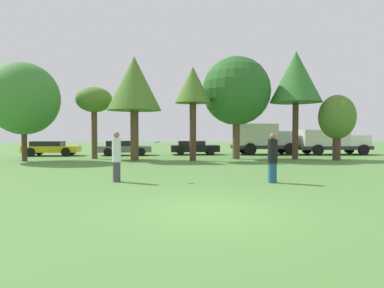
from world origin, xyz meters
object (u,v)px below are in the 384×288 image
tree_2 (134,84)px  tree_4 (236,91)px  frisbee (157,142)px  tree_1 (94,101)px  person_catcher (273,158)px  tree_0 (24,99)px  parked_car_grey (125,148)px  parked_car_black (194,147)px  delivery_truck_white (330,141)px  parked_car_yellow (51,148)px  tree_3 (193,87)px  person_thrower (117,156)px  tree_5 (296,78)px  tree_6 (337,118)px  delivery_truck_silver (263,138)px

tree_2 → tree_4: size_ratio=0.96×
frisbee → tree_1: size_ratio=0.05×
person_catcher → tree_0: (-13.09, 10.40, 3.11)m
tree_4 → parked_car_grey: 10.29m
parked_car_black → delivery_truck_white: (11.57, -0.65, 0.54)m
parked_car_yellow → tree_0: bearing=-90.4°
tree_3 → delivery_truck_white: 13.86m
person_catcher → delivery_truck_white: bearing=-116.1°
tree_2 → parked_car_grey: (-1.34, 5.42, -4.38)m
delivery_truck_white → tree_4: bearing=-155.9°
parked_car_yellow → delivery_truck_white: delivery_truck_white is taller
person_thrower → parked_car_grey: (-1.63, 15.18, -0.33)m
tree_5 → parked_car_grey: 14.26m
tree_4 → person_catcher: bearing=-94.8°
tree_1 → parked_car_black: size_ratio=1.25×
tree_0 → parked_car_grey: bearing=43.4°
frisbee → parked_car_yellow: bearing=120.9°
tree_6 → delivery_truck_white: bearing=67.3°
tree_1 → parked_car_grey: bearing=64.7°
tree_6 → delivery_truck_white: (2.40, 5.75, -1.68)m
parked_car_black → delivery_truck_white: 11.60m
tree_5 → parked_car_black: tree_5 is taller
delivery_truck_white → delivery_truck_silver: bearing=172.8°
frisbee → tree_2: tree_2 is taller
tree_2 → delivery_truck_white: size_ratio=1.09×
person_catcher → tree_4: 12.05m
parked_car_grey → parked_car_black: parked_car_grey is taller
parked_car_yellow → parked_car_black: (11.53, 0.66, -0.02)m
tree_2 → tree_4: bearing=8.1°
delivery_truck_white → parked_car_grey: bearing=178.1°
frisbee → tree_5: 14.31m
person_thrower → parked_car_grey: person_thrower is taller
tree_1 → tree_3: bearing=-18.4°
frisbee → tree_4: tree_4 is taller
frisbee → delivery_truck_silver: delivery_truck_silver is taller
tree_6 → parked_car_grey: 16.17m
tree_5 → delivery_truck_white: bearing=44.5°
tree_3 → tree_5: tree_5 is taller
person_thrower → tree_3: tree_3 is taller
tree_5 → frisbee: bearing=-132.5°
person_thrower → delivery_truck_white: size_ratio=0.30×
parked_car_black → parked_car_yellow: bearing=-178.1°
person_thrower → parked_car_yellow: 16.76m
tree_1 → parked_car_black: (7.39, 4.01, -3.46)m
tree_0 → delivery_truck_silver: 18.46m
tree_5 → delivery_truck_silver: bearing=98.2°
tree_4 → delivery_truck_white: tree_4 is taller
tree_1 → tree_4: size_ratio=0.71×
tree_4 → frisbee: bearing=-116.0°
tree_1 → tree_5: bearing=-6.0°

